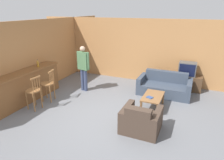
# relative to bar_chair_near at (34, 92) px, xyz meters

# --- Properties ---
(ground_plane) EXTENTS (24.00, 24.00, 0.00)m
(ground_plane) POSITION_rel_bar_chair_near_xyz_m (2.19, 0.40, -0.56)
(ground_plane) COLOR slate
(wall_back) EXTENTS (9.40, 0.08, 2.60)m
(wall_back) POSITION_rel_bar_chair_near_xyz_m (2.19, 3.88, 0.74)
(wall_back) COLOR #B27A47
(wall_back) RESTS_ON ground_plane
(wall_left) EXTENTS (0.08, 8.48, 2.60)m
(wall_left) POSITION_rel_bar_chair_near_xyz_m (-0.98, 1.64, 0.74)
(wall_left) COLOR #B27A47
(wall_left) RESTS_ON ground_plane
(bar_counter) EXTENTS (0.55, 2.78, 1.04)m
(bar_counter) POSITION_rel_bar_chair_near_xyz_m (-0.65, 0.34, -0.03)
(bar_counter) COLOR brown
(bar_counter) RESTS_ON ground_plane
(bar_chair_near) EXTENTS (0.46, 0.46, 1.07)m
(bar_chair_near) POSITION_rel_bar_chair_near_xyz_m (0.00, 0.00, 0.00)
(bar_chair_near) COLOR #996638
(bar_chair_near) RESTS_ON ground_plane
(bar_chair_mid) EXTENTS (0.51, 0.51, 1.07)m
(bar_chair_mid) POSITION_rel_bar_chair_near_xyz_m (-0.00, 0.65, 0.00)
(bar_chair_mid) COLOR #996638
(bar_chair_mid) RESTS_ON ground_plane
(couch_far) EXTENTS (1.85, 0.93, 0.79)m
(couch_far) POSITION_rel_bar_chair_near_xyz_m (3.49, 2.77, -0.28)
(couch_far) COLOR #384251
(couch_far) RESTS_ON ground_plane
(armchair_near) EXTENTS (0.95, 0.88, 0.77)m
(armchair_near) POSITION_rel_bar_chair_near_xyz_m (3.34, 0.16, -0.28)
(armchair_near) COLOR #423328
(armchair_near) RESTS_ON ground_plane
(coffee_table) EXTENTS (0.57, 0.99, 0.43)m
(coffee_table) POSITION_rel_bar_chair_near_xyz_m (3.35, 1.48, -0.19)
(coffee_table) COLOR brown
(coffee_table) RESTS_ON ground_plane
(tv_unit) EXTENTS (1.14, 0.47, 0.57)m
(tv_unit) POSITION_rel_bar_chair_near_xyz_m (4.17, 3.52, -0.27)
(tv_unit) COLOR #513823
(tv_unit) RESTS_ON ground_plane
(tv) EXTENTS (0.62, 0.41, 0.52)m
(tv) POSITION_rel_bar_chair_near_xyz_m (4.17, 3.52, 0.27)
(tv) COLOR #4C4C4C
(tv) RESTS_ON tv_unit
(bottle) EXTENTS (0.07, 0.07, 0.26)m
(bottle) POSITION_rel_bar_chair_near_xyz_m (-0.61, 0.95, 0.60)
(bottle) COLOR #B27A23
(bottle) RESTS_ON bar_counter
(book_on_table) EXTENTS (0.22, 0.20, 0.02)m
(book_on_table) POSITION_rel_bar_chair_near_xyz_m (3.29, 1.30, -0.12)
(book_on_table) COLOR navy
(book_on_table) RESTS_ON coffee_table
(person_by_window) EXTENTS (0.55, 0.24, 1.70)m
(person_by_window) POSITION_rel_bar_chair_near_xyz_m (0.64, 1.90, 0.41)
(person_by_window) COLOR #384260
(person_by_window) RESTS_ON ground_plane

